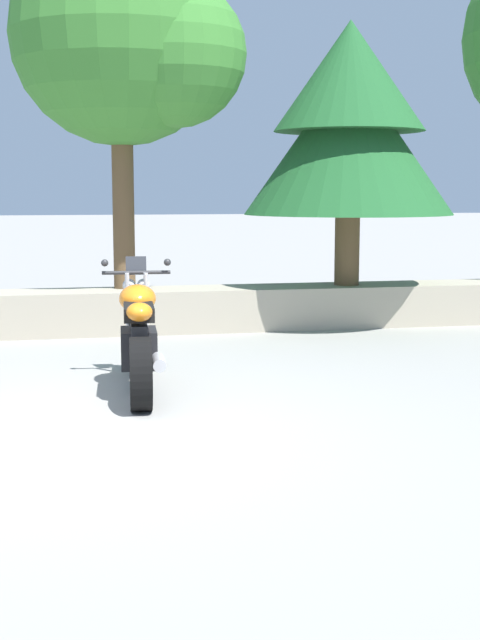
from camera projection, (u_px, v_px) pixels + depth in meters
name	position (u px, v px, depth m)	size (l,w,h in m)	color
ground_plane	(59.00, 434.00, 6.70)	(120.00, 120.00, 0.00)	gray
stone_wall	(57.00, 313.00, 11.31)	(36.00, 0.80, 0.55)	#A89E89
motorcycle_orange_centre	(139.00, 338.00, 8.09)	(0.67, 2.07, 1.18)	black
leafy_tree_mid_left	(131.00, 40.00, 11.13)	(2.91, 2.77, 4.59)	brown
pine_tree_mid_right	(349.00, 123.00, 11.72)	(2.78, 2.78, 3.46)	brown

